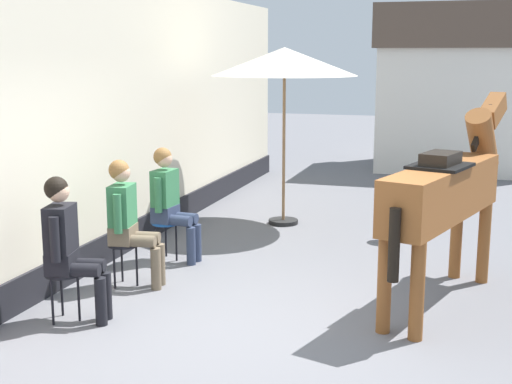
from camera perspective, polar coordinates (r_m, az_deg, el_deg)
name	(u,v)px	position (r m, az deg, el deg)	size (l,w,h in m)	color
ground_plane	(326,247)	(9.30, 5.66, -4.44)	(40.00, 40.00, 0.00)	slate
pub_facade_wall	(89,136)	(8.52, -13.37, 4.42)	(0.34, 14.00, 3.40)	beige
distant_cottage	(458,86)	(15.92, 16.05, 8.25)	(3.40, 2.60, 3.50)	silver
seated_visitor_near	(68,242)	(6.78, -15.00, -3.91)	(0.61, 0.48, 1.39)	black
seated_visitor_middle	(128,216)	(7.67, -10.31, -1.97)	(0.61, 0.49, 1.39)	black
seated_visitor_far	(170,198)	(8.55, -7.01, -0.51)	(0.61, 0.49, 1.39)	#194C99
saddled_horse_center	(447,190)	(7.24, 15.22, 0.14)	(1.15, 2.90, 2.06)	brown
cafe_parasol	(284,63)	(10.21, 2.32, 10.42)	(2.10, 2.10, 2.58)	black
spare_stool_white	(395,212)	(9.65, 11.24, -1.57)	(0.32, 0.32, 0.46)	white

